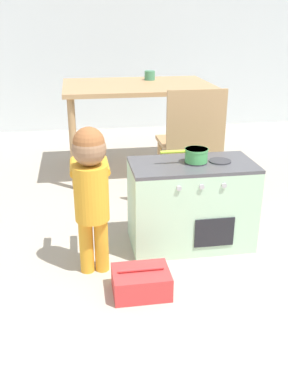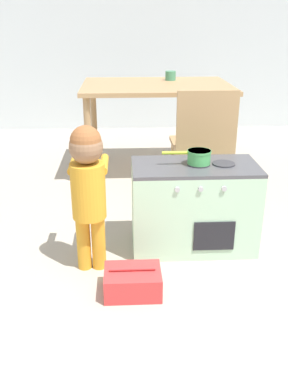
% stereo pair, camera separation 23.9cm
% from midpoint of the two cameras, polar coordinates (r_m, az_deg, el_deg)
% --- Properties ---
extents(ground_plane, '(16.00, 16.00, 0.00)m').
position_cam_midpoint_polar(ground_plane, '(1.84, 10.95, -23.17)').
color(ground_plane, '#B2A899').
extents(wall_back, '(10.00, 0.06, 2.60)m').
position_cam_midpoint_polar(wall_back, '(5.28, 1.39, 22.43)').
color(wall_back, silver).
rests_on(wall_back, ground_plane).
extents(play_kitchen, '(0.72, 0.39, 0.53)m').
position_cam_midpoint_polar(play_kitchen, '(2.56, 9.30, -1.96)').
color(play_kitchen, '#B2DBB7').
rests_on(play_kitchen, ground_plane).
extents(toy_pot, '(0.28, 0.14, 0.08)m').
position_cam_midpoint_polar(toy_pot, '(2.45, 10.06, 4.69)').
color(toy_pot, '#4CAD5B').
rests_on(toy_pot, play_kitchen).
extents(child_figure, '(0.21, 0.33, 0.81)m').
position_cam_midpoint_polar(child_figure, '(2.21, -4.43, 1.46)').
color(child_figure, gold).
rests_on(child_figure, ground_plane).
extents(toy_basket, '(0.29, 0.21, 0.14)m').
position_cam_midpoint_polar(toy_basket, '(2.20, 1.66, -11.94)').
color(toy_basket, '#D13838').
rests_on(toy_basket, ground_plane).
extents(dining_table, '(1.26, 0.89, 0.77)m').
position_cam_midpoint_polar(dining_table, '(3.75, 3.53, 12.80)').
color(dining_table, tan).
rests_on(dining_table, ground_plane).
extents(dining_chair_near, '(0.41, 0.41, 0.86)m').
position_cam_midpoint_polar(dining_chair_near, '(3.09, 10.02, 6.46)').
color(dining_chair_near, tan).
rests_on(dining_chair_near, ground_plane).
extents(cup_on_table, '(0.09, 0.09, 0.08)m').
position_cam_midpoint_polar(cup_on_table, '(3.96, 5.35, 15.17)').
color(cup_on_table, '#478E66').
rests_on(cup_on_table, dining_table).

